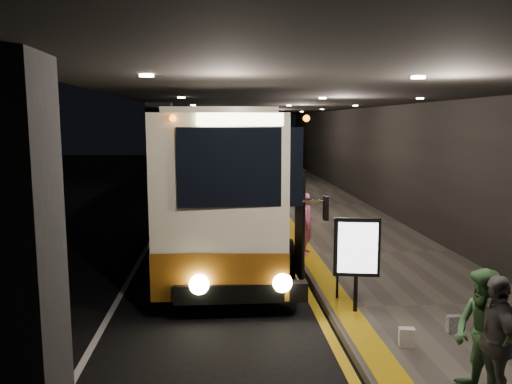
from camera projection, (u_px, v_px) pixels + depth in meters
name	position (u px, v px, depth m)	size (l,w,h in m)	color
ground	(204.00, 271.00, 12.82)	(90.00, 90.00, 0.00)	black
lane_line_white	(157.00, 230.00, 17.62)	(0.12, 50.00, 0.01)	silver
kerb_stripe_yellow	(274.00, 228.00, 17.93)	(0.18, 50.00, 0.01)	gold
sidewalk	(339.00, 225.00, 18.10)	(4.50, 50.00, 0.15)	#514C44
tactile_strip	(287.00, 223.00, 17.95)	(0.50, 50.00, 0.01)	gold
terminal_wall	(403.00, 144.00, 17.85)	(0.10, 50.00, 6.00)	black
support_columns	(161.00, 171.00, 16.34)	(0.80, 24.80, 4.40)	black
canopy	(279.00, 98.00, 17.29)	(9.00, 50.00, 0.40)	black
coach_main	(231.00, 183.00, 15.42)	(3.42, 12.84, 3.97)	#EDE3C6
coach_second	(225.00, 158.00, 29.32)	(2.44, 11.11, 3.48)	#EDE3C6
coach_third	(226.00, 144.00, 42.53)	(3.05, 12.19, 3.80)	#EDE3C6
passenger_boarding	(306.00, 224.00, 13.78)	(0.62, 0.41, 1.71)	#C45B87
passenger_waiting_green	(484.00, 335.00, 6.54)	(0.85, 0.53, 1.76)	#396639
passenger_waiting_grey	(495.00, 340.00, 6.42)	(1.02, 0.52, 1.74)	#56545A
bag_polka	(454.00, 324.00, 8.67)	(0.26, 0.11, 0.31)	black
bag_plain	(407.00, 337.00, 8.15)	(0.25, 0.15, 0.31)	beige
info_sign	(357.00, 249.00, 9.48)	(0.88, 0.25, 1.85)	black
stanchion_post	(337.00, 273.00, 10.32)	(0.05, 0.05, 1.10)	black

